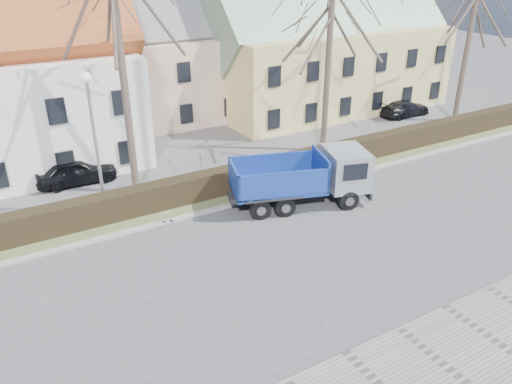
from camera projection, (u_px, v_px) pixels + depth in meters
ground at (250, 260)px, 20.16m from camera, size 120.00×120.00×0.00m
curb_far at (203, 212)px, 23.72m from camera, size 80.00×0.30×0.12m
grass_strip at (190, 199)px, 24.97m from camera, size 80.00×3.00×0.10m
hedge at (191, 190)px, 24.55m from camera, size 60.00×0.90×1.30m
building_pink at (162, 63)px, 35.80m from camera, size 10.80×8.80×8.00m
building_yellow at (322, 51)px, 38.74m from camera, size 18.80×10.80×8.50m
tree_1 at (122, 69)px, 23.12m from camera, size 9.20×9.20×12.65m
tree_2 at (328, 61)px, 28.87m from camera, size 8.00×8.00×11.00m
tree_3 at (467, 48)px, 34.39m from camera, size 7.60×7.60×10.45m
dump_truck at (296, 179)px, 23.94m from camera, size 7.36×4.50×2.76m
streetlight at (96, 146)px, 22.34m from camera, size 0.53×0.53×6.77m
cart_frame at (163, 218)px, 22.60m from camera, size 0.76×0.47×0.67m
parked_car_a at (76, 171)px, 26.52m from camera, size 4.22×1.82×1.42m
parked_car_b at (405, 108)px, 37.46m from camera, size 4.08×1.72×1.18m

